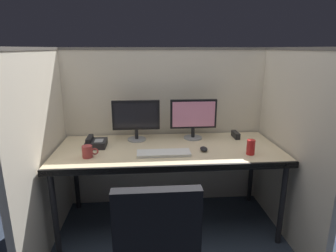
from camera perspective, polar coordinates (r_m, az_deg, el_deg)
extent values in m
plane|color=#2D3847|center=(2.52, 0.69, -22.85)|extent=(8.00, 8.00, 0.00)
cube|color=beige|center=(2.83, -0.64, -0.70)|extent=(2.20, 0.05, 1.55)
cube|color=#605B56|center=(2.72, -0.69, 15.42)|extent=(2.21, 0.06, 0.02)
cube|color=beige|center=(2.45, -23.69, -4.71)|extent=(0.05, 1.40, 1.55)
cube|color=#605B56|center=(2.32, -25.84, 13.93)|extent=(0.06, 1.41, 0.02)
cube|color=beige|center=(2.59, 22.81, -3.50)|extent=(0.05, 1.40, 1.55)
cube|color=#605B56|center=(2.47, 24.76, 14.06)|extent=(0.06, 1.41, 0.02)
cube|color=beige|center=(2.43, 0.09, -4.87)|extent=(1.90, 0.80, 0.04)
cube|color=black|center=(2.07, 0.98, -8.64)|extent=(1.90, 0.02, 0.05)
cylinder|color=black|center=(2.39, -21.95, -16.36)|extent=(0.04, 0.04, 0.70)
cylinder|color=black|center=(2.52, 22.10, -14.56)|extent=(0.04, 0.04, 0.70)
cylinder|color=black|center=(2.96, -18.15, -9.54)|extent=(0.04, 0.04, 0.70)
cylinder|color=black|center=(3.07, 16.51, -8.48)|extent=(0.04, 0.04, 0.70)
cube|color=black|center=(1.38, -2.20, -21.54)|extent=(0.40, 0.06, 0.48)
cylinder|color=gray|center=(2.64, -6.35, -2.69)|extent=(0.17, 0.17, 0.01)
cylinder|color=black|center=(2.62, -6.38, -1.61)|extent=(0.03, 0.03, 0.09)
cube|color=black|center=(2.57, -6.50, 2.22)|extent=(0.43, 0.03, 0.27)
cube|color=black|center=(2.56, -6.51, 2.13)|extent=(0.39, 0.01, 0.23)
cylinder|color=gray|center=(2.68, 5.05, -2.37)|extent=(0.17, 0.17, 0.01)
cylinder|color=black|center=(2.66, 5.08, -1.31)|extent=(0.03, 0.03, 0.09)
cube|color=black|center=(2.61, 5.17, 2.47)|extent=(0.43, 0.03, 0.27)
cube|color=pink|center=(2.60, 5.24, 2.38)|extent=(0.39, 0.01, 0.23)
cube|color=silver|center=(2.27, -0.88, -5.52)|extent=(0.43, 0.15, 0.02)
ellipsoid|color=black|center=(2.36, 7.27, -4.64)|extent=(0.06, 0.10, 0.03)
cylinder|color=#59595B|center=(2.37, 7.19, -4.20)|extent=(0.01, 0.01, 0.01)
cylinder|color=red|center=(2.35, 16.42, -4.13)|extent=(0.07, 0.07, 0.12)
cube|color=black|center=(2.76, 13.54, -1.74)|extent=(0.04, 0.15, 0.06)
cube|color=black|center=(2.52, -14.31, -3.46)|extent=(0.17, 0.19, 0.06)
cube|color=black|center=(2.52, -15.61, -2.50)|extent=(0.04, 0.17, 0.03)
cube|color=gray|center=(2.50, -13.83, -2.89)|extent=(0.07, 0.09, 0.00)
cylinder|color=#993333|center=(2.29, -16.04, -5.01)|extent=(0.08, 0.08, 0.09)
torus|color=#993333|center=(2.28, -14.60, -5.00)|extent=(0.06, 0.01, 0.06)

